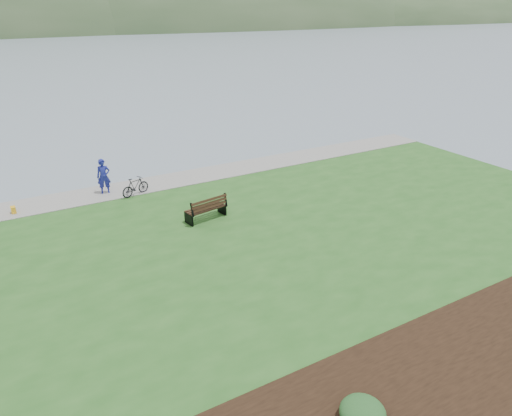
{
  "coord_description": "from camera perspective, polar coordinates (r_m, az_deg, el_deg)",
  "views": [
    {
      "loc": [
        -7.22,
        -14.71,
        8.84
      ],
      "look_at": [
        1.12,
        -0.07,
        1.3
      ],
      "focal_mm": 32.0,
      "sensor_mm": 36.0,
      "label": 1
    }
  ],
  "objects": [
    {
      "name": "person",
      "position": [
        23.12,
        -18.55,
        4.1
      ],
      "size": [
        0.82,
        0.64,
        2.04
      ],
      "primitive_type": "imported",
      "rotation": [
        0.0,
        0.0,
        -0.19
      ],
      "color": "navy",
      "rests_on": "lawn"
    },
    {
      "name": "garden_bed",
      "position": [
        14.12,
        28.35,
        -15.93
      ],
      "size": [
        24.0,
        4.4,
        0.04
      ],
      "primitive_type": "cube",
      "color": "black",
      "rests_on": "lawn"
    },
    {
      "name": "park_bench",
      "position": [
        19.44,
        -6.15,
        -0.02
      ],
      "size": [
        1.85,
        1.01,
        1.09
      ],
      "rotation": [
        0.0,
        0.0,
        0.18
      ],
      "color": "black",
      "rests_on": "lawn"
    },
    {
      "name": "shrub_0",
      "position": [
        11.15,
        13.19,
        -23.66
      ],
      "size": [
        1.02,
        1.02,
        0.51
      ],
      "primitive_type": "ellipsoid",
      "color": "#1E4C21",
      "rests_on": "garden_bed"
    },
    {
      "name": "bicycle_b",
      "position": [
        22.66,
        -14.86,
        2.62
      ],
      "size": [
        0.92,
        1.55,
        0.9
      ],
      "primitive_type": "imported",
      "rotation": [
        0.0,
        0.0,
        1.92
      ],
      "color": "black",
      "rests_on": "lawn"
    },
    {
      "name": "lawn",
      "position": [
        16.98,
        -0.06,
        -6.48
      ],
      "size": [
        34.0,
        20.0,
        0.4
      ],
      "primitive_type": "cube",
      "color": "#24551E",
      "rests_on": "ground"
    },
    {
      "name": "ground",
      "position": [
        18.62,
        -3.11,
        -4.28
      ],
      "size": [
        600.0,
        600.0,
        0.0
      ],
      "primitive_type": "plane",
      "color": "slate",
      "rests_on": "ground"
    },
    {
      "name": "shoreline_path",
      "position": [
        24.29,
        -10.51,
        3.39
      ],
      "size": [
        34.0,
        2.2,
        0.03
      ],
      "primitive_type": "cube",
      "color": "gray",
      "rests_on": "lawn"
    },
    {
      "name": "far_hillside",
      "position": [
        186.92,
        -22.65,
        19.69
      ],
      "size": [
        580.0,
        80.0,
        38.0
      ],
      "primitive_type": null,
      "color": "#37522E",
      "rests_on": "ground"
    },
    {
      "name": "pannier",
      "position": [
        22.73,
        -28.05,
        -0.23
      ],
      "size": [
        0.21,
        0.31,
        0.32
      ],
      "primitive_type": "cube",
      "rotation": [
        0.0,
        0.0,
        0.04
      ],
      "color": "gold",
      "rests_on": "lawn"
    }
  ]
}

